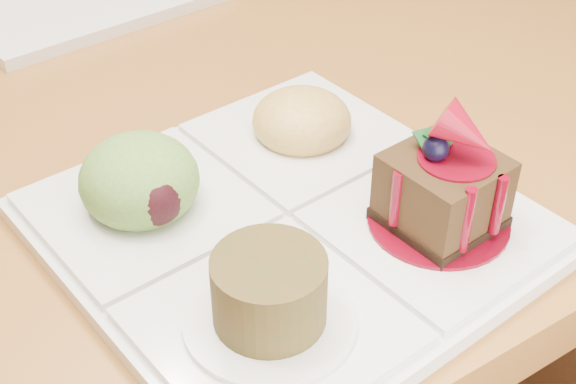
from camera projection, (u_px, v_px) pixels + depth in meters
ground at (42, 333)px, 1.46m from camera, size 6.00×6.00×0.00m
sampler_plate at (281, 206)px, 0.51m from camera, size 0.30×0.30×0.11m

